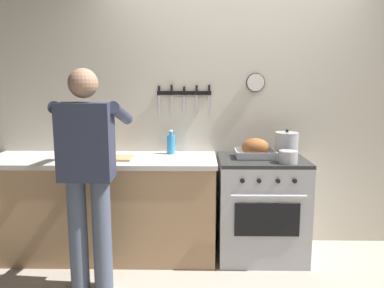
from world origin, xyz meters
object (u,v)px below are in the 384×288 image
roasting_pan (255,149)px  stock_pot (287,145)px  bottle_dish_soap (171,144)px  stove (261,207)px  bottle_soy_sauce (111,147)px  person_cook (88,166)px  bottle_vinegar (107,143)px  cutting_board (112,158)px  saucepan (288,157)px

roasting_pan → stock_pot: 0.28m
stock_pot → bottle_dish_soap: stock_pot is taller
stove → bottle_soy_sauce: 1.45m
stock_pot → bottle_dish_soap: size_ratio=1.14×
person_cook → bottle_vinegar: bearing=16.4°
roasting_pan → bottle_dish_soap: 0.78m
person_cook → roasting_pan: (1.31, 0.60, 0.03)m
stove → bottle_dish_soap: size_ratio=4.06×
bottle_dish_soap → bottle_vinegar: (-0.59, -0.04, 0.02)m
cutting_board → bottle_vinegar: 0.25m
saucepan → roasting_pan: bearing=137.3°
cutting_board → bottle_soy_sauce: bottle_soy_sauce is taller
saucepan → cutting_board: bearing=174.7°
stock_pot → cutting_board: (-1.53, -0.10, -0.10)m
person_cook → stock_pot: bearing=-55.0°
bottle_soy_sauce → bottle_vinegar: size_ratio=0.76×
stove → bottle_dish_soap: bottle_dish_soap is taller
person_cook → roasting_pan: 1.44m
person_cook → roasting_pan: person_cook is taller
stove → roasting_pan: 0.53m
person_cook → bottle_soy_sauce: person_cook is taller
bottle_soy_sauce → person_cook: bearing=-92.1°
person_cook → cutting_board: 0.52m
stove → person_cook: 1.57m
roasting_pan → stock_pot: (0.28, 0.02, 0.03)m
saucepan → bottle_vinegar: (-1.58, 0.35, 0.06)m
stock_pot → bottle_soy_sauce: bearing=178.8°
roasting_pan → saucepan: bearing=-42.7°
stove → person_cook: (-1.37, -0.57, 0.50)m
saucepan → stove: bearing=131.8°
stock_pot → stove: bearing=-169.6°
bottle_dish_soap → bottle_soy_sauce: size_ratio=1.12×
bottle_vinegar → cutting_board: bearing=-66.8°
bottle_vinegar → saucepan: bearing=-12.3°
stove → stock_pot: size_ratio=3.57×
person_cook → stock_pot: size_ratio=6.58×
stove → saucepan: size_ratio=5.81×
stove → cutting_board: cutting_board is taller
cutting_board → bottle_soy_sauce: (-0.03, 0.13, 0.07)m
roasting_pan → person_cook: bearing=-155.6°
person_cook → bottle_dish_soap: person_cook is taller
stock_pot → cutting_board: size_ratio=0.70×
person_cook → bottle_soy_sauce: bearing=11.7°
person_cook → bottle_dish_soap: size_ratio=7.48×
cutting_board → stove: bearing=2.7°
saucepan → cutting_board: (-1.49, 0.14, -0.04)m
roasting_pan → bottle_dish_soap: (-0.76, 0.17, 0.01)m
person_cook → saucepan: person_cook is taller
bottle_vinegar → roasting_pan: bearing=-5.4°
roasting_pan → bottle_soy_sauce: size_ratio=1.77×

